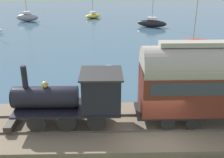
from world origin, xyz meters
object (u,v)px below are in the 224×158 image
(sailboat_gray, at_px, (27,17))
(sailboat_red, at_px, (193,41))
(sailboat_black, at_px, (152,23))
(rowboat_near_shore, at_px, (101,68))
(sailboat_yellow, at_px, (93,16))
(steam_locomotive, at_px, (77,95))

(sailboat_gray, xyz_separation_m, sailboat_red, (-19.52, -26.50, -0.30))
(sailboat_black, height_order, rowboat_near_shore, sailboat_black)
(sailboat_black, distance_m, rowboat_near_shore, 23.60)
(sailboat_yellow, height_order, sailboat_red, sailboat_red)
(sailboat_yellow, distance_m, sailboat_black, 14.78)
(sailboat_yellow, relative_size, rowboat_near_shore, 2.46)
(sailboat_black, height_order, sailboat_gray, sailboat_gray)
(sailboat_black, relative_size, sailboat_gray, 0.85)
(steam_locomotive, xyz_separation_m, sailboat_gray, (39.24, 13.64, -1.53))
(sailboat_black, relative_size, sailboat_red, 0.89)
(sailboat_yellow, distance_m, sailboat_red, 26.83)
(sailboat_red, bearing_deg, sailboat_black, 4.91)
(sailboat_black, xyz_separation_m, sailboat_red, (-12.74, -3.20, -0.20))
(sailboat_black, bearing_deg, sailboat_gray, 95.32)
(sailboat_gray, relative_size, sailboat_red, 1.05)
(steam_locomotive, xyz_separation_m, sailboat_red, (19.73, -12.86, -1.83))
(sailboat_yellow, bearing_deg, sailboat_gray, 74.88)
(rowboat_near_shore, bearing_deg, sailboat_yellow, -25.43)
(sailboat_gray, height_order, rowboat_near_shore, sailboat_gray)
(steam_locomotive, bearing_deg, sailboat_black, -16.56)
(sailboat_yellow, relative_size, sailboat_black, 0.91)
(sailboat_gray, bearing_deg, sailboat_red, -129.09)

